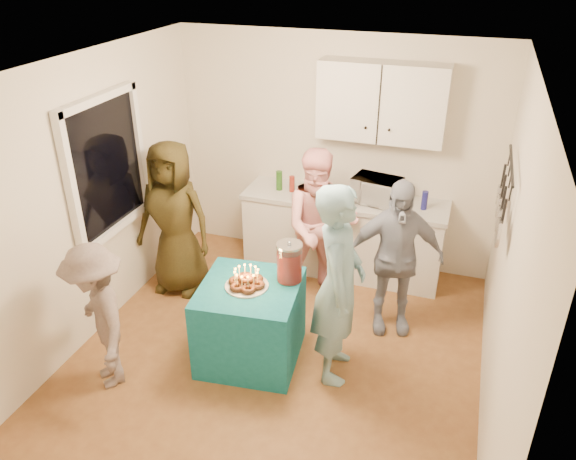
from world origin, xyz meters
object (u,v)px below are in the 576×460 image
(microwave, at_px, (376,190))
(man_birthday, at_px, (339,285))
(party_table, at_px, (251,322))
(child_near_left, at_px, (99,317))
(punch_jar, at_px, (289,263))
(woman_back_right, at_px, (394,258))
(woman_back_left, at_px, (174,219))
(woman_back_center, at_px, (320,226))
(counter, at_px, (343,236))

(microwave, bearing_deg, man_birthday, -78.65)
(microwave, height_order, party_table, microwave)
(child_near_left, bearing_deg, microwave, 95.59)
(child_near_left, bearing_deg, man_birthday, 64.64)
(punch_jar, height_order, woman_back_right, woman_back_right)
(punch_jar, relative_size, child_near_left, 0.26)
(microwave, relative_size, man_birthday, 0.28)
(woman_back_left, distance_m, woman_back_right, 2.29)
(party_table, distance_m, woman_back_right, 1.46)
(party_table, xyz_separation_m, punch_jar, (0.29, 0.21, 0.55))
(woman_back_center, distance_m, woman_back_right, 0.89)
(woman_back_center, xyz_separation_m, woman_back_right, (0.82, -0.35, -0.03))
(man_birthday, bearing_deg, counter, 2.73)
(man_birthday, xyz_separation_m, child_near_left, (-1.83, -0.75, -0.23))
(party_table, xyz_separation_m, woman_back_right, (1.12, 0.85, 0.40))
(woman_back_left, bearing_deg, counter, 28.46)
(microwave, height_order, woman_back_center, woman_back_center)
(woman_back_left, height_order, child_near_left, woman_back_left)
(party_table, xyz_separation_m, woman_back_left, (-1.17, 0.83, 0.46))
(punch_jar, relative_size, woman_back_left, 0.20)
(party_table, height_order, woman_back_center, woman_back_center)
(punch_jar, xyz_separation_m, man_birthday, (0.48, -0.15, -0.03))
(man_birthday, xyz_separation_m, woman_back_left, (-1.94, 0.76, -0.06))
(woman_back_center, distance_m, child_near_left, 2.33)
(punch_jar, relative_size, woman_back_right, 0.22)
(counter, bearing_deg, woman_back_center, -102.49)
(counter, xyz_separation_m, punch_jar, (-0.13, -1.54, 0.50))
(counter, bearing_deg, child_near_left, -121.25)
(counter, relative_size, punch_jar, 6.47)
(counter, distance_m, man_birthday, 1.78)
(punch_jar, xyz_separation_m, woman_back_center, (0.00, 0.99, -0.11))
(counter, bearing_deg, woman_back_left, -150.00)
(punch_jar, distance_m, man_birthday, 0.50)
(counter, xyz_separation_m, woman_back_right, (0.70, -0.90, 0.35))
(counter, distance_m, woman_back_center, 0.68)
(counter, bearing_deg, party_table, -103.51)
(counter, height_order, microwave, microwave)
(woman_back_left, xyz_separation_m, woman_back_center, (1.47, 0.37, -0.02))
(man_birthday, relative_size, woman_back_right, 1.14)
(microwave, distance_m, punch_jar, 1.61)
(woman_back_center, height_order, woman_back_right, woman_back_center)
(party_table, height_order, child_near_left, child_near_left)
(woman_back_center, relative_size, woman_back_right, 1.04)
(punch_jar, height_order, woman_back_center, woman_back_center)
(microwave, bearing_deg, woman_back_right, -57.46)
(microwave, distance_m, child_near_left, 3.06)
(counter, distance_m, microwave, 0.70)
(woman_back_right, relative_size, child_near_left, 1.18)
(man_birthday, bearing_deg, microwave, -8.66)
(microwave, distance_m, man_birthday, 1.69)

